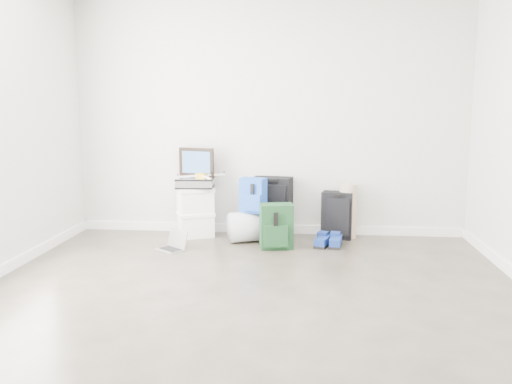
# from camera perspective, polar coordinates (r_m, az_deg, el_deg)

# --- Properties ---
(ground) EXTENTS (5.00, 5.00, 0.00)m
(ground) POSITION_cam_1_polar(r_m,az_deg,el_deg) (4.05, -1.19, -12.53)
(ground) COLOR #332E25
(ground) RESTS_ON ground
(room_envelope) EXTENTS (4.52, 5.02, 2.71)m
(room_envelope) POSITION_cam_1_polar(r_m,az_deg,el_deg) (3.79, -1.25, 12.55)
(room_envelope) COLOR silver
(room_envelope) RESTS_ON ground
(boxes_stack) EXTENTS (0.49, 0.45, 0.56)m
(boxes_stack) POSITION_cam_1_polar(r_m,az_deg,el_deg) (6.24, -6.39, -2.10)
(boxes_stack) COLOR white
(boxes_stack) RESTS_ON ground
(briefcase) EXTENTS (0.43, 0.33, 0.12)m
(briefcase) POSITION_cam_1_polar(r_m,az_deg,el_deg) (6.19, -6.44, 0.98)
(briefcase) COLOR #B2B2B7
(briefcase) RESTS_ON boxes_stack
(painting) EXTENTS (0.43, 0.15, 0.33)m
(painting) POSITION_cam_1_polar(r_m,az_deg,el_deg) (6.25, -6.30, 3.14)
(painting) COLOR black
(painting) RESTS_ON briefcase
(drone) EXTENTS (0.50, 0.50, 0.05)m
(drone) POSITION_cam_1_polar(r_m,az_deg,el_deg) (6.14, -5.76, 1.73)
(drone) COLOR gold
(drone) RESTS_ON briefcase
(duffel_bag) EXTENTS (0.62, 0.51, 0.33)m
(duffel_bag) POSITION_cam_1_polar(r_m,az_deg,el_deg) (6.01, -0.28, -3.64)
(duffel_bag) COLOR #909498
(duffel_bag) RESTS_ON ground
(blue_backpack) EXTENTS (0.31, 0.27, 0.38)m
(blue_backpack) POSITION_cam_1_polar(r_m,az_deg,el_deg) (5.91, -0.31, -0.42)
(blue_backpack) COLOR #1A4DAC
(blue_backpack) RESTS_ON duffel_bag
(large_suitcase) EXTENTS (0.48, 0.35, 0.68)m
(large_suitcase) POSITION_cam_1_polar(r_m,az_deg,el_deg) (6.21, 1.69, -1.56)
(large_suitcase) COLOR black
(large_suitcase) RESTS_ON ground
(green_backpack) EXTENTS (0.37, 0.30, 0.47)m
(green_backpack) POSITION_cam_1_polar(r_m,az_deg,el_deg) (5.69, 2.16, -3.72)
(green_backpack) COLOR black
(green_backpack) RESTS_ON ground
(carry_on) EXTENTS (0.37, 0.28, 0.53)m
(carry_on) POSITION_cam_1_polar(r_m,az_deg,el_deg) (6.17, 8.55, -2.44)
(carry_on) COLOR black
(carry_on) RESTS_ON ground
(shoes) EXTENTS (0.32, 0.33, 0.10)m
(shoes) POSITION_cam_1_polar(r_m,az_deg,el_deg) (5.86, 7.73, -5.21)
(shoes) COLOR black
(shoes) RESTS_ON ground
(rolled_rug) EXTENTS (0.20, 0.20, 0.62)m
(rolled_rug) POSITION_cam_1_polar(r_m,az_deg,el_deg) (6.22, 9.64, -1.98)
(rolled_rug) COLOR tan
(rolled_rug) RESTS_ON ground
(laptop) EXTENTS (0.35, 0.34, 0.20)m
(laptop) POSITION_cam_1_polar(r_m,az_deg,el_deg) (5.75, -8.71, -5.53)
(laptop) COLOR silver
(laptop) RESTS_ON ground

